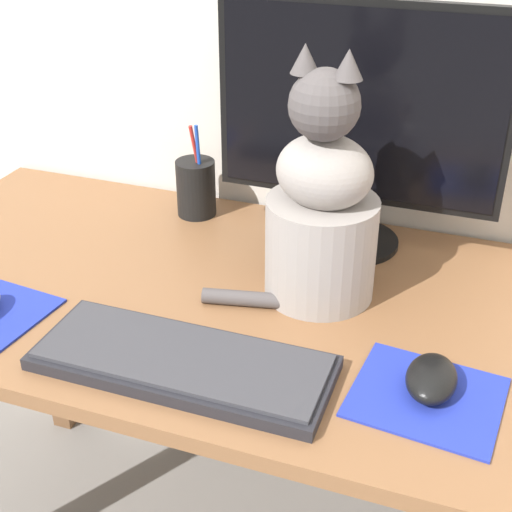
{
  "coord_description": "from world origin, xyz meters",
  "views": [
    {
      "loc": [
        0.29,
        -0.89,
        1.32
      ],
      "look_at": [
        0.0,
        -0.08,
        0.82
      ],
      "focal_mm": 50.0,
      "sensor_mm": 36.0,
      "label": 1
    }
  ],
  "objects": [
    {
      "name": "pen_cup",
      "position": [
        -0.23,
        0.24,
        0.76
      ],
      "size": [
        0.07,
        0.07,
        0.18
      ],
      "color": "black",
      "rests_on": "desk"
    },
    {
      "name": "desk",
      "position": [
        0.0,
        0.0,
        0.61
      ],
      "size": [
        1.39,
        0.64,
        0.7
      ],
      "color": "brown",
      "rests_on": "ground_plane"
    },
    {
      "name": "keyboard",
      "position": [
        -0.06,
        -0.2,
        0.71
      ],
      "size": [
        0.41,
        0.16,
        0.02
      ],
      "rotation": [
        0.0,
        0.0,
        -0.0
      ],
      "color": "black",
      "rests_on": "desk"
    },
    {
      "name": "cat",
      "position": [
        0.06,
        0.04,
        0.85
      ],
      "size": [
        0.26,
        0.2,
        0.39
      ],
      "rotation": [
        0.0,
        0.0,
        -0.15
      ],
      "color": "gray",
      "rests_on": "desk"
    },
    {
      "name": "monitor",
      "position": [
        0.07,
        0.22,
        0.93
      ],
      "size": [
        0.48,
        0.17,
        0.42
      ],
      "color": "black",
      "rests_on": "desk"
    },
    {
      "name": "mousepad_right",
      "position": [
        0.26,
        -0.15,
        0.7
      ],
      "size": [
        0.2,
        0.18,
        0.0
      ],
      "rotation": [
        0.0,
        0.0,
        -0.1
      ],
      "color": "#1E2D9E",
      "rests_on": "desk"
    },
    {
      "name": "computer_mouse_right",
      "position": [
        0.26,
        -0.14,
        0.73
      ],
      "size": [
        0.07,
        0.1,
        0.04
      ],
      "color": "black",
      "rests_on": "mousepad_right"
    }
  ]
}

